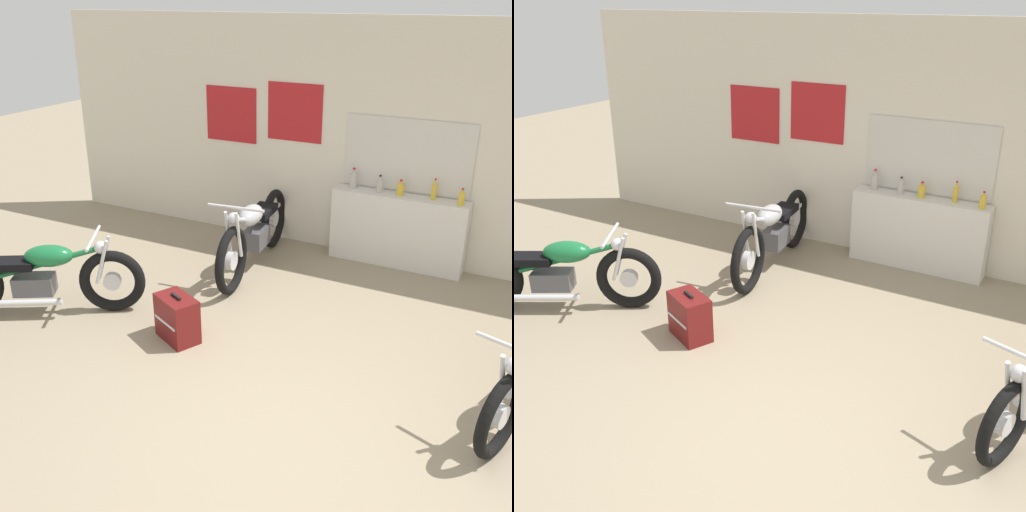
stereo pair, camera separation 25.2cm
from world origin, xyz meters
TOP-DOWN VIEW (x-y plane):
  - ground_plane at (0.00, 0.00)m, footprint 24.00×24.00m
  - wall_back at (-0.00, 3.66)m, footprint 10.00×0.07m
  - sill_counter at (-0.14, 3.48)m, footprint 1.58×0.28m
  - bottle_leftmost at (-0.72, 3.51)m, footprint 0.09×0.09m
  - bottle_left_center at (-0.39, 3.49)m, footprint 0.07×0.07m
  - bottle_center at (-0.15, 3.49)m, footprint 0.09×0.09m
  - bottle_right_center at (0.23, 3.51)m, footprint 0.06×0.06m
  - bottle_rightmost at (0.54, 3.45)m, footprint 0.07×0.07m
  - motorcycle_silver at (-1.60, 2.63)m, footprint 0.64×2.14m
  - motorcycle_green at (-3.00, 0.66)m, footprint 1.86×1.14m
  - hard_case_darkred at (-1.49, 0.85)m, footprint 0.50×0.42m

SIDE VIEW (x-z plane):
  - ground_plane at x=0.00m, z-range 0.00..0.00m
  - hard_case_darkred at x=-1.49m, z-range -0.01..0.45m
  - motorcycle_green at x=-3.00m, z-range -0.01..0.81m
  - sill_counter at x=-0.14m, z-range 0.00..0.87m
  - motorcycle_silver at x=-1.60m, z-range -0.03..0.91m
  - bottle_center at x=-0.15m, z-range 0.86..1.04m
  - bottle_rightmost at x=0.54m, z-range 0.86..1.05m
  - bottle_left_center at x=-0.39m, z-range 0.85..1.06m
  - bottle_right_center at x=0.23m, z-range 0.85..1.10m
  - bottle_leftmost at x=-0.72m, z-range 0.85..1.10m
  - wall_back at x=0.00m, z-range 0.00..2.80m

